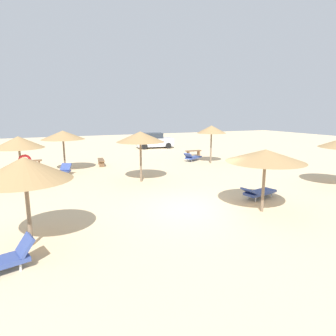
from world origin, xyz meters
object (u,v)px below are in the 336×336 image
Objects in this scene: parasol_0 at (24,169)px; parasol_6 at (140,137)px; parasol_1 at (265,156)px; lounger_2 at (193,157)px; lounger_3 at (62,172)px; bench_2 at (101,161)px; parasol_3 at (63,135)px; lounger_1 at (258,192)px; bench_1 at (193,152)px; parasol_4 at (19,143)px; bench_0 at (31,162)px; parasol_2 at (211,130)px; parked_car at (154,141)px.

parasol_6 is at bearing 48.39° from parasol_0.
parasol_6 is (-2.89, 6.84, 0.31)m from parasol_1.
lounger_3 is (-10.34, -1.95, 0.00)m from lounger_2.
lounger_3 is 4.18m from bench_2.
parasol_1 is 7.43m from parasol_6.
parasol_3 reaches higher than lounger_1.
lounger_1 is 11.74m from lounger_3.
bench_1 is (1.51, 2.60, 0.03)m from lounger_2.
parasol_3 is (-6.70, 11.73, 0.18)m from parasol_1.
parasol_6 reaches higher than parasol_0.
parasol_4 is 1.39× the size of lounger_2.
bench_2 is at bearing 107.51° from parasol_1.
parasol_0 is at bearing -99.28° from parasol_3.
parasol_2 is at bearing -17.50° from bench_0.
lounger_1 is 13.57m from bench_1.
parked_car is (0.23, 9.36, 0.50)m from lounger_2.
lounger_3 reaches higher than bench_1.
parked_car reaches higher than bench_0.
lounger_1 is at bearing 5.73° from parasol_0.
parasol_1 is at bearing -67.12° from parasol_6.
parasol_0 is 1.40× the size of lounger_2.
parasol_0 is at bearing -88.59° from bench_0.
bench_1 is 0.98× the size of bench_2.
parasol_4 is (-0.65, 8.42, -0.02)m from parasol_0.
bench_2 is (-5.10, 11.39, 0.04)m from lounger_1.
parasol_4 is 12.83m from lounger_1.
parasol_6 reaches higher than lounger_3.
parasol_6 is (5.65, 6.36, 0.23)m from parasol_0.
parasol_4 reaches higher than lounger_2.
parasol_4 is 1.38× the size of lounger_3.
parasol_4 reaches higher than parked_car.
parked_car reaches higher than bench_1.
parasol_6 reaches higher than lounger_2.
parasol_1 reaches higher than bench_0.
parasol_3 is 14.06m from parked_car.
bench_2 is at bearing 114.12° from lounger_1.
parked_car is at bearing 28.54° from bench_0.
parasol_1 is at bearing -54.63° from lounger_3.
parasol_0 is 1.81× the size of bench_1.
lounger_2 is (11.83, 11.41, -2.05)m from parasol_0.
parked_car is (3.52, 21.25, -1.47)m from parasol_1.
bench_0 is at bearing 127.25° from lounger_1.
lounger_1 is at bearing -102.06° from lounger_2.
parasol_6 is 11.07m from bench_1.
parasol_2 reaches higher than lounger_2.
parasol_3 is 2.82m from lounger_3.
parked_car is at bearing 82.91° from lounger_1.
lounger_1 reaches higher than bench_0.
bench_1 is at bearing -79.28° from parked_car.
lounger_2 is 0.47× the size of parked_car.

